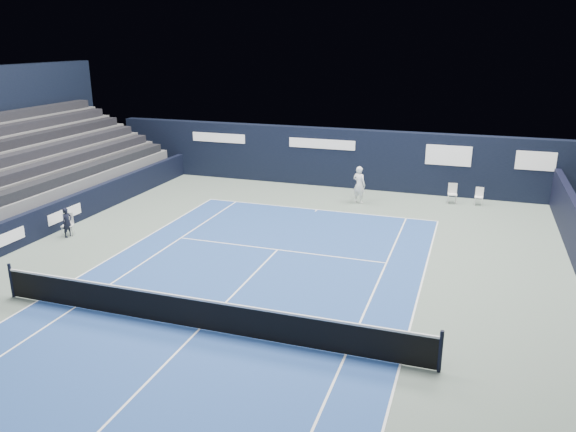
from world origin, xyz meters
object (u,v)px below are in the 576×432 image
(folding_chair_back_b, at_px, (479,195))
(tennis_player, at_px, (359,185))
(line_judge_chair, at_px, (68,223))
(tennis_net, at_px, (199,313))
(folding_chair_back_a, at_px, (452,192))

(folding_chair_back_b, relative_size, tennis_player, 0.47)
(line_judge_chair, xyz_separation_m, tennis_net, (8.63, -5.31, -0.01))
(folding_chair_back_a, xyz_separation_m, tennis_player, (-4.29, -1.46, 0.36))
(line_judge_chair, height_order, tennis_player, tennis_player)
(folding_chair_back_b, bearing_deg, tennis_net, -112.91)
(folding_chair_back_a, height_order, folding_chair_back_b, folding_chair_back_a)
(line_judge_chair, bearing_deg, folding_chair_back_a, 14.95)
(folding_chair_back_a, distance_m, tennis_player, 4.55)
(tennis_net, bearing_deg, tennis_player, 83.34)
(tennis_net, height_order, tennis_player, tennis_player)
(tennis_net, bearing_deg, folding_chair_back_b, 64.84)
(folding_chair_back_b, bearing_deg, tennis_player, -162.31)
(folding_chair_back_b, distance_m, tennis_net, 16.75)
(folding_chair_back_a, bearing_deg, tennis_player, -167.40)
(folding_chair_back_a, height_order, line_judge_chair, folding_chair_back_a)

